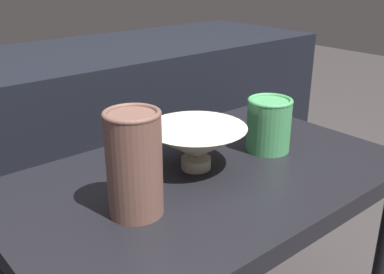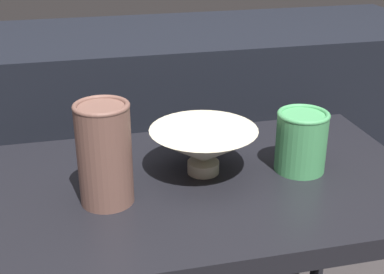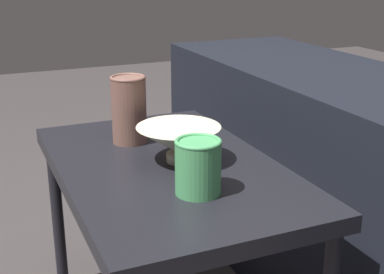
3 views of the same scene
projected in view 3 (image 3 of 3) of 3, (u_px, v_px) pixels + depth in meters
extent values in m
cube|color=black|center=(167.00, 171.00, 1.34)|extent=(0.84, 0.52, 0.04)
cylinder|color=black|center=(58.00, 219.00, 1.68)|extent=(0.04, 0.04, 0.50)
cylinder|color=black|center=(189.00, 195.00, 1.85)|extent=(0.04, 0.04, 0.50)
cube|color=black|center=(349.00, 194.00, 1.62)|extent=(1.66, 0.50, 0.71)
cylinder|color=beige|center=(178.00, 157.00, 1.34)|extent=(0.06, 0.06, 0.02)
cone|color=beige|center=(178.00, 139.00, 1.33)|extent=(0.21, 0.21, 0.07)
cylinder|color=brown|center=(129.00, 110.00, 1.46)|extent=(0.10, 0.10, 0.18)
torus|color=brown|center=(128.00, 78.00, 1.43)|extent=(0.10, 0.10, 0.01)
cylinder|color=#47995B|center=(199.00, 168.00, 1.15)|extent=(0.10, 0.10, 0.12)
torus|color=#47995B|center=(199.00, 142.00, 1.13)|extent=(0.10, 0.10, 0.01)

